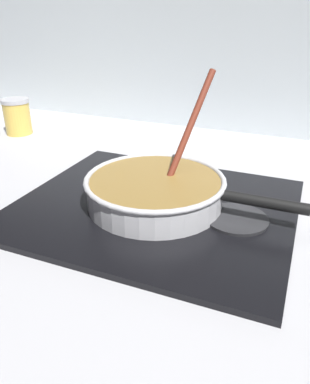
{
  "coord_description": "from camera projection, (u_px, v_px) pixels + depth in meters",
  "views": [
    {
      "loc": [
        0.29,
        -0.48,
        0.38
      ],
      "look_at": [
        0.02,
        0.17,
        0.04
      ],
      "focal_mm": 35.35,
      "sensor_mm": 36.0,
      "label": 1
    }
  ],
  "objects": [
    {
      "name": "condiment_jar",
      "position": [
        17.0,
        116.0,
        1.25
      ],
      "size": [
        0.09,
        0.09,
        0.12
      ],
      "color": "gold",
      "rests_on": "ground"
    },
    {
      "name": "cooking_pan",
      "position": [
        156.0,
        190.0,
        0.77
      ],
      "size": [
        0.44,
        0.31,
        0.26
      ],
      "color": "silver",
      "rests_on": "hob_plate"
    },
    {
      "name": "backsplash_wall",
      "position": [
        225.0,
        45.0,
        1.2
      ],
      "size": [
        2.4,
        0.02,
        0.55
      ],
      "primitive_type": "cube",
      "color": "silver",
      "rests_on": "ground"
    },
    {
      "name": "burner_ring",
      "position": [
        155.0,
        202.0,
        0.79
      ],
      "size": [
        0.19,
        0.19,
        0.01
      ],
      "primitive_type": "torus",
      "color": "#592D0C",
      "rests_on": "hob_plate"
    },
    {
      "name": "ground",
      "position": [
        108.0,
        259.0,
        0.67
      ],
      "size": [
        2.4,
        1.6,
        0.04
      ],
      "primitive_type": "cube",
      "color": "#B7B7BC"
    },
    {
      "name": "spare_burner",
      "position": [
        237.0,
        219.0,
        0.73
      ],
      "size": [
        0.12,
        0.12,
        0.01
      ],
      "primitive_type": "cylinder",
      "color": "#262628",
      "rests_on": "hob_plate"
    },
    {
      "name": "hob_plate",
      "position": [
        155.0,
        207.0,
        0.79
      ],
      "size": [
        0.56,
        0.48,
        0.01
      ],
      "primitive_type": "cube",
      "color": "black",
      "rests_on": "ground"
    }
  ]
}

